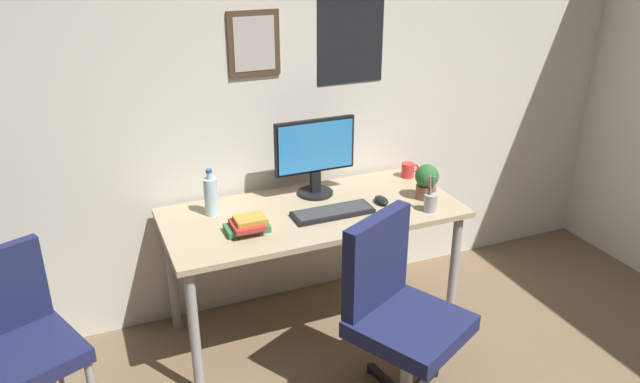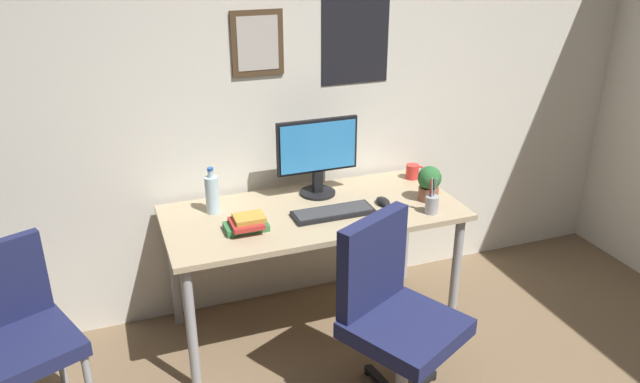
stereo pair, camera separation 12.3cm
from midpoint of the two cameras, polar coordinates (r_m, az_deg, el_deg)
name	(u,v)px [view 2 (the right image)]	position (r m, az deg, el deg)	size (l,w,h in m)	color
wall_back	(306,85)	(3.49, -0.26, 9.85)	(4.40, 0.10, 2.60)	silver
desk	(314,224)	(3.29, 0.47, -3.00)	(1.57, 0.71, 0.74)	tan
office_chair	(392,309)	(2.86, 7.95, -10.78)	(0.62, 0.62, 0.95)	#1E234C
side_chair	(17,328)	(3.04, -25.30, -11.43)	(0.55, 0.55, 0.88)	#1E234C
monitor	(317,154)	(3.37, 0.80, 3.52)	(0.46, 0.20, 0.43)	black
keyboard	(333,212)	(3.21, 2.33, -1.96)	(0.43, 0.15, 0.03)	black
computer_mouse	(383,201)	(3.34, 6.93, -0.92)	(0.06, 0.11, 0.04)	black
water_bottle	(212,194)	(3.23, -8.93, -0.23)	(0.07, 0.07, 0.25)	silver
coffee_mug_near	(413,171)	(3.70, 9.55, 1.84)	(0.11, 0.08, 0.09)	red
potted_plant	(429,182)	(3.40, 11.13, 0.85)	(0.13, 0.13, 0.19)	brown
pen_cup	(432,204)	(3.27, 11.41, -1.11)	(0.07, 0.07, 0.20)	#9EA0A5
book_stack_left	(247,224)	(3.05, -5.67, -3.01)	(0.21, 0.16, 0.08)	#33723F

